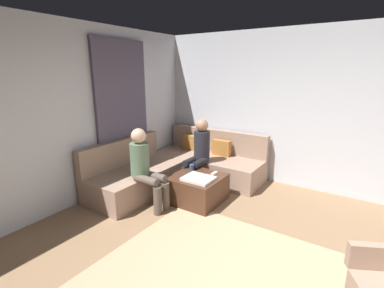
# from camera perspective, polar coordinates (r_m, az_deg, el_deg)

# --- Properties ---
(wall_back) EXTENTS (6.00, 0.12, 2.70)m
(wall_back) POSITION_cam_1_polar(r_m,az_deg,el_deg) (5.03, 24.59, 6.08)
(wall_back) COLOR silver
(wall_back) RESTS_ON ground_plane
(wall_left) EXTENTS (0.12, 6.00, 2.70)m
(wall_left) POSITION_cam_1_polar(r_m,az_deg,el_deg) (4.26, -27.99, 4.30)
(wall_left) COLOR silver
(wall_left) RESTS_ON ground_plane
(curtain_panel) EXTENTS (0.06, 1.10, 2.50)m
(curtain_panel) POSITION_cam_1_polar(r_m,az_deg,el_deg) (4.94, -14.03, 5.67)
(curtain_panel) COLOR #595166
(curtain_panel) RESTS_ON ground_plane
(area_rug) EXTENTS (2.60, 2.20, 0.01)m
(area_rug) POSITION_cam_1_polar(r_m,az_deg,el_deg) (3.05, 7.31, -26.22)
(area_rug) COLOR tan
(area_rug) RESTS_ON ground_plane
(sectional_couch) EXTENTS (2.10, 2.55, 0.87)m
(sectional_couch) POSITION_cam_1_polar(r_m,az_deg,el_deg) (5.10, -2.69, -4.87)
(sectional_couch) COLOR #9E7F6B
(sectional_couch) RESTS_ON ground_plane
(ottoman) EXTENTS (0.76, 0.76, 0.42)m
(ottoman) POSITION_cam_1_polar(r_m,az_deg,el_deg) (4.41, 1.05, -9.14)
(ottoman) COLOR #4C2D1E
(ottoman) RESTS_ON ground_plane
(folded_blanket) EXTENTS (0.44, 0.36, 0.04)m
(folded_blanket) POSITION_cam_1_polar(r_m,az_deg,el_deg) (4.17, 1.34, -7.13)
(folded_blanket) COLOR white
(folded_blanket) RESTS_ON ottoman
(coffee_mug) EXTENTS (0.08, 0.08, 0.10)m
(coffee_mug) POSITION_cam_1_polar(r_m,az_deg,el_deg) (4.56, -0.05, -4.80)
(coffee_mug) COLOR #334C72
(coffee_mug) RESTS_ON ottoman
(game_remote) EXTENTS (0.05, 0.15, 0.02)m
(game_remote) POSITION_cam_1_polar(r_m,az_deg,el_deg) (4.41, 4.59, -6.04)
(game_remote) COLOR white
(game_remote) RESTS_ON ottoman
(person_on_couch_back) EXTENTS (0.30, 0.60, 1.20)m
(person_on_couch_back) POSITION_cam_1_polar(r_m,az_deg,el_deg) (4.82, 1.43, -1.34)
(person_on_couch_back) COLOR black
(person_on_couch_back) RESTS_ON ground_plane
(person_on_couch_side) EXTENTS (0.60, 0.30, 1.20)m
(person_on_couch_side) POSITION_cam_1_polar(r_m,az_deg,el_deg) (4.13, -9.68, -4.37)
(person_on_couch_side) COLOR brown
(person_on_couch_side) RESTS_ON ground_plane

